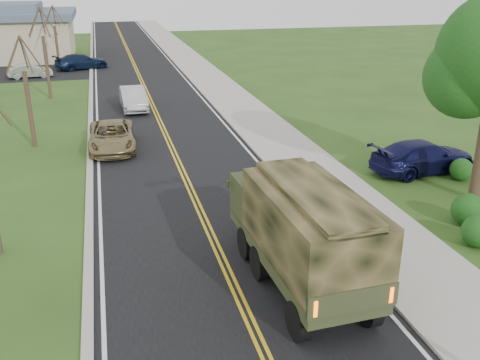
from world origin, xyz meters
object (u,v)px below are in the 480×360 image
object	(u,v)px
military_truck	(302,228)
sedan_silver	(133,99)
pickup_navy	(423,157)
suv_champagne	(112,136)

from	to	relation	value
military_truck	sedan_silver	distance (m)	23.51
sedan_silver	pickup_navy	xyz separation A→B (m)	(12.05, -15.57, -0.01)
military_truck	sedan_silver	size ratio (longest dim) A/B	1.48
military_truck	suv_champagne	size ratio (longest dim) A/B	1.34
military_truck	sedan_silver	xyz separation A→B (m)	(-3.20, 23.27, -1.14)
military_truck	pickup_navy	world-z (taller)	military_truck
sedan_silver	pickup_navy	distance (m)	19.69
suv_champagne	pickup_navy	world-z (taller)	pickup_navy
sedan_silver	military_truck	bearing A→B (deg)	-83.79
suv_champagne	pickup_navy	size ratio (longest dim) A/B	0.98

